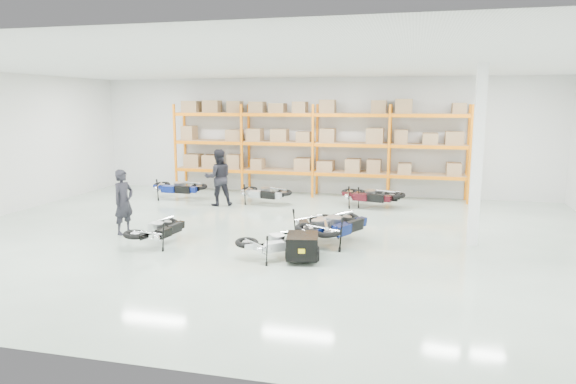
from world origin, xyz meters
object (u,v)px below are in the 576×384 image
(moto_touring_right, at_px, (316,222))
(moto_back_a, at_px, (177,184))
(moto_back_b, at_px, (263,190))
(moto_black_far_left, at_px, (159,225))
(moto_blue_centre, at_px, (336,220))
(moto_back_c, at_px, (376,192))
(moto_silver_left, at_px, (277,238))
(trailer, at_px, (303,246))
(person_back, at_px, (218,178))
(person_left, at_px, (124,202))
(moto_back_d, at_px, (368,192))

(moto_touring_right, bearing_deg, moto_back_a, 125.31)
(moto_back_b, bearing_deg, moto_black_far_left, -175.72)
(moto_blue_centre, bearing_deg, moto_back_c, -69.38)
(moto_silver_left, xyz_separation_m, trailer, (0.62, -0.09, -0.13))
(moto_back_b, relative_size, person_back, 0.87)
(trailer, xyz_separation_m, person_left, (-5.27, 1.29, 0.53))
(moto_back_a, height_order, person_back, person_back)
(moto_black_far_left, bearing_deg, person_back, -77.59)
(person_left, bearing_deg, moto_touring_right, -70.90)
(trailer, relative_size, person_left, 0.84)
(moto_silver_left, distance_m, moto_back_c, 6.79)
(trailer, bearing_deg, person_back, 117.23)
(person_left, height_order, person_back, person_back)
(moto_back_d, xyz_separation_m, person_back, (-5.12, -0.80, 0.44))
(moto_black_far_left, height_order, moto_back_c, moto_back_c)
(moto_back_a, bearing_deg, moto_back_d, -85.83)
(moto_black_far_left, xyz_separation_m, moto_back_b, (1.06, 5.71, 0.02))
(moto_blue_centre, height_order, person_back, person_back)
(moto_black_far_left, relative_size, moto_back_a, 0.88)
(moto_black_far_left, distance_m, moto_back_b, 5.81)
(moto_black_far_left, xyz_separation_m, moto_back_a, (-2.32, 5.84, 0.07))
(moto_touring_right, height_order, moto_back_d, moto_touring_right)
(moto_blue_centre, relative_size, moto_silver_left, 1.24)
(moto_back_a, xyz_separation_m, person_back, (1.93, -0.72, 0.41))
(moto_silver_left, relative_size, person_left, 0.90)
(moto_silver_left, bearing_deg, moto_back_b, -20.51)
(moto_silver_left, xyz_separation_m, moto_back_c, (1.77, 6.55, 0.03))
(moto_back_a, xyz_separation_m, moto_back_d, (7.04, 0.08, -0.02))
(moto_silver_left, height_order, trailer, moto_silver_left)
(moto_silver_left, height_order, moto_back_b, moto_back_b)
(moto_back_b, height_order, moto_back_c, moto_back_b)
(moto_back_b, bearing_deg, moto_back_c, -68.63)
(moto_silver_left, relative_size, moto_back_b, 0.93)
(person_back, bearing_deg, trailer, 98.66)
(moto_silver_left, relative_size, person_back, 0.81)
(moto_back_d, bearing_deg, moto_silver_left, -179.10)
(moto_back_a, height_order, person_left, person_left)
(moto_silver_left, bearing_deg, trailer, -137.63)
(moto_back_b, height_order, person_back, person_back)
(trailer, distance_m, moto_back_a, 8.81)
(moto_back_c, height_order, person_left, person_left)
(trailer, bearing_deg, moto_back_d, 72.26)
(moto_back_c, bearing_deg, moto_back_a, 102.41)
(moto_silver_left, xyz_separation_m, person_back, (-3.58, 5.52, 0.50))
(moto_silver_left, xyz_separation_m, moto_touring_right, (0.62, 1.51, 0.07))
(moto_touring_right, relative_size, person_back, 0.93)
(moto_back_c, bearing_deg, moto_back_d, 144.81)
(moto_back_c, bearing_deg, moto_black_far_left, 151.10)
(moto_back_a, xyz_separation_m, person_left, (0.86, -5.03, 0.32))
(trailer, xyz_separation_m, moto_back_a, (-6.13, 6.33, 0.21))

